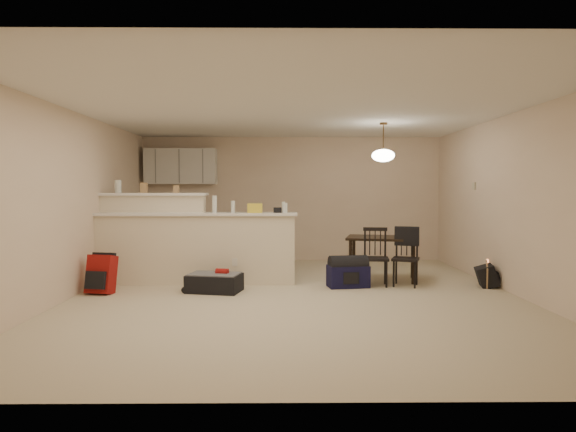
{
  "coord_description": "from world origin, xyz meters",
  "views": [
    {
      "loc": [
        -0.18,
        -6.9,
        1.45
      ],
      "look_at": [
        -0.1,
        0.7,
        1.05
      ],
      "focal_mm": 32.0,
      "sensor_mm": 36.0,
      "label": 1
    }
  ],
  "objects_px": {
    "dining_chair_far": "(406,257)",
    "navy_duffel": "(348,276)",
    "dining_chair_near": "(376,257)",
    "black_daypack": "(487,276)",
    "red_backpack": "(101,274)",
    "dining_table": "(382,242)",
    "pendant_lamp": "(383,155)",
    "suitcase": "(214,283)"
  },
  "relations": [
    {
      "from": "dining_chair_near",
      "to": "navy_duffel",
      "type": "distance_m",
      "value": 0.52
    },
    {
      "from": "dining_chair_near",
      "to": "navy_duffel",
      "type": "height_order",
      "value": "dining_chair_near"
    },
    {
      "from": "dining_chair_far",
      "to": "black_daypack",
      "type": "xyz_separation_m",
      "value": [
        1.19,
        -0.07,
        -0.28
      ]
    },
    {
      "from": "dining_chair_far",
      "to": "navy_duffel",
      "type": "height_order",
      "value": "dining_chair_far"
    },
    {
      "from": "dining_chair_near",
      "to": "black_daypack",
      "type": "xyz_separation_m",
      "value": [
        1.64,
        -0.11,
        -0.28
      ]
    },
    {
      "from": "pendant_lamp",
      "to": "suitcase",
      "type": "height_order",
      "value": "pendant_lamp"
    },
    {
      "from": "pendant_lamp",
      "to": "red_backpack",
      "type": "relative_size",
      "value": 1.17
    },
    {
      "from": "dining_table",
      "to": "navy_duffel",
      "type": "relative_size",
      "value": 2.1
    },
    {
      "from": "suitcase",
      "to": "dining_chair_far",
      "type": "bearing_deg",
      "value": 20.14
    },
    {
      "from": "pendant_lamp",
      "to": "dining_chair_near",
      "type": "relative_size",
      "value": 0.71
    },
    {
      "from": "dining_table",
      "to": "red_backpack",
      "type": "distance_m",
      "value": 4.25
    },
    {
      "from": "navy_duffel",
      "to": "dining_chair_far",
      "type": "bearing_deg",
      "value": -4.3
    },
    {
      "from": "dining_table",
      "to": "pendant_lamp",
      "type": "bearing_deg",
      "value": 0.0
    },
    {
      "from": "dining_chair_near",
      "to": "dining_table",
      "type": "bearing_deg",
      "value": 75.53
    },
    {
      "from": "navy_duffel",
      "to": "black_daypack",
      "type": "relative_size",
      "value": 1.68
    },
    {
      "from": "red_backpack",
      "to": "navy_duffel",
      "type": "distance_m",
      "value": 3.52
    },
    {
      "from": "dining_chair_far",
      "to": "red_backpack",
      "type": "relative_size",
      "value": 1.63
    },
    {
      "from": "red_backpack",
      "to": "black_daypack",
      "type": "bearing_deg",
      "value": 16.12
    },
    {
      "from": "dining_table",
      "to": "dining_chair_far",
      "type": "xyz_separation_m",
      "value": [
        0.24,
        -0.54,
        -0.17
      ]
    },
    {
      "from": "dining_chair_far",
      "to": "dining_table",
      "type": "bearing_deg",
      "value": 134.13
    },
    {
      "from": "dining_chair_near",
      "to": "black_daypack",
      "type": "distance_m",
      "value": 1.66
    },
    {
      "from": "dining_table",
      "to": "navy_duffel",
      "type": "height_order",
      "value": "dining_table"
    },
    {
      "from": "dining_table",
      "to": "red_backpack",
      "type": "xyz_separation_m",
      "value": [
        -4.11,
        -1.03,
        -0.34
      ]
    },
    {
      "from": "dining_chair_near",
      "to": "red_backpack",
      "type": "relative_size",
      "value": 1.64
    },
    {
      "from": "dining_table",
      "to": "suitcase",
      "type": "xyz_separation_m",
      "value": [
        -2.55,
        -0.94,
        -0.48
      ]
    },
    {
      "from": "dining_chair_near",
      "to": "red_backpack",
      "type": "bearing_deg",
      "value": -165.37
    },
    {
      "from": "dining_table",
      "to": "dining_chair_far",
      "type": "bearing_deg",
      "value": -52.69
    },
    {
      "from": "dining_table",
      "to": "dining_chair_near",
      "type": "xyz_separation_m",
      "value": [
        -0.2,
        -0.5,
        -0.17
      ]
    },
    {
      "from": "dining_chair_far",
      "to": "navy_duffel",
      "type": "distance_m",
      "value": 0.91
    },
    {
      "from": "dining_chair_near",
      "to": "black_daypack",
      "type": "bearing_deg",
      "value": 3.2
    },
    {
      "from": "navy_duffel",
      "to": "black_daypack",
      "type": "bearing_deg",
      "value": -9.04
    },
    {
      "from": "dining_chair_near",
      "to": "navy_duffel",
      "type": "xyz_separation_m",
      "value": [
        -0.42,
        -0.11,
        -0.27
      ]
    },
    {
      "from": "black_daypack",
      "to": "suitcase",
      "type": "bearing_deg",
      "value": 107.47
    },
    {
      "from": "dining_table",
      "to": "pendant_lamp",
      "type": "distance_m",
      "value": 1.38
    },
    {
      "from": "dining_chair_near",
      "to": "dining_chair_far",
      "type": "height_order",
      "value": "dining_chair_near"
    },
    {
      "from": "dining_chair_near",
      "to": "dining_chair_far",
      "type": "bearing_deg",
      "value": 2.43
    },
    {
      "from": "dining_chair_far",
      "to": "dining_chair_near",
      "type": "bearing_deg",
      "value": -164.71
    },
    {
      "from": "suitcase",
      "to": "navy_duffel",
      "type": "distance_m",
      "value": 1.96
    },
    {
      "from": "dining_table",
      "to": "black_daypack",
      "type": "relative_size",
      "value": 3.53
    },
    {
      "from": "pendant_lamp",
      "to": "suitcase",
      "type": "distance_m",
      "value": 3.3
    },
    {
      "from": "navy_duffel",
      "to": "dining_table",
      "type": "bearing_deg",
      "value": 35.46
    },
    {
      "from": "dining_chair_far",
      "to": "pendant_lamp",
      "type": "bearing_deg",
      "value": 134.13
    }
  ]
}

